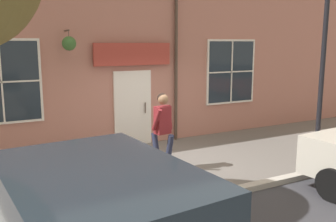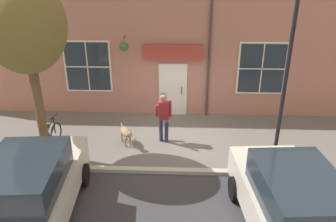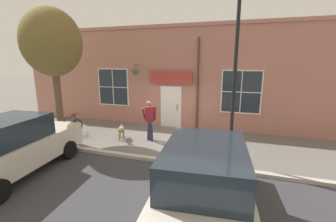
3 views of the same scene
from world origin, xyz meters
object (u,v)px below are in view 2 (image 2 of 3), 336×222
at_px(leaning_bicycle, 52,139).
at_px(parked_car_nearest_curb, 30,191).
at_px(pedestrian_walking, 164,113).
at_px(street_tree_by_curb, 27,27).
at_px(street_lamp, 290,52).
at_px(dog_on_leash, 126,133).
at_px(parked_car_mid_block, 293,206).

height_order(leaning_bicycle, parked_car_nearest_curb, parked_car_nearest_curb).
bearing_deg(leaning_bicycle, parked_car_nearest_curb, 13.91).
xyz_separation_m(pedestrian_walking, street_tree_by_curb, (1.06, -3.61, 2.92)).
bearing_deg(street_lamp, leaning_bicycle, -95.90).
relative_size(street_tree_by_curb, street_lamp, 1.00).
bearing_deg(pedestrian_walking, street_tree_by_curb, -73.58).
bearing_deg(street_tree_by_curb, leaning_bicycle, 179.91).
relative_size(dog_on_leash, parked_car_mid_block, 0.23).
distance_m(street_tree_by_curb, parked_car_nearest_curb, 4.35).
xyz_separation_m(dog_on_leash, street_lamp, (1.12, 4.59, 3.03)).
relative_size(pedestrian_walking, parked_car_mid_block, 0.40).
bearing_deg(parked_car_nearest_curb, parked_car_mid_block, 87.15).
bearing_deg(street_lamp, dog_on_leash, -103.73).
distance_m(street_tree_by_curb, parked_car_mid_block, 7.93).
bearing_deg(street_tree_by_curb, street_lamp, 87.35).
relative_size(pedestrian_walking, leaning_bicycle, 1.02).
relative_size(dog_on_leash, street_lamp, 0.19).
height_order(street_tree_by_curb, parked_car_mid_block, street_tree_by_curb).
height_order(pedestrian_walking, street_tree_by_curb, street_tree_by_curb).
distance_m(leaning_bicycle, parked_car_mid_block, 7.49).
height_order(dog_on_leash, leaning_bicycle, leaning_bicycle).
distance_m(leaning_bicycle, street_lamp, 7.65).
distance_m(dog_on_leash, street_tree_by_curb, 4.35).
bearing_deg(street_tree_by_curb, parked_car_mid_block, 63.91).
xyz_separation_m(dog_on_leash, parked_car_mid_block, (4.01, 4.18, 0.44)).
height_order(leaning_bicycle, parked_car_mid_block, parked_car_mid_block).
bearing_deg(pedestrian_walking, leaning_bicycle, -79.54).
relative_size(dog_on_leash, street_tree_by_curb, 0.19).
height_order(street_tree_by_curb, street_lamp, street_tree_by_curb).
height_order(pedestrian_walking, leaning_bicycle, pedestrian_walking).
bearing_deg(leaning_bicycle, street_lamp, 84.10).
bearing_deg(dog_on_leash, street_lamp, 76.27).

